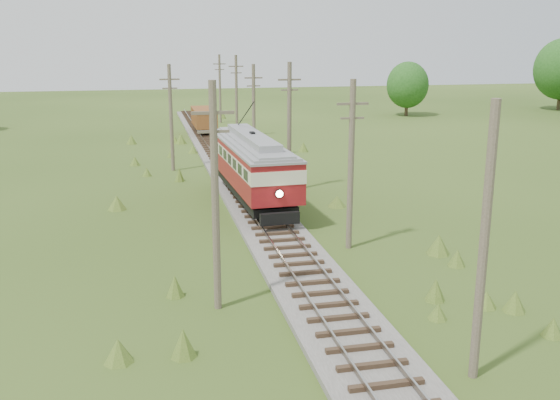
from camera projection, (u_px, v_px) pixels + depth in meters
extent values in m
cube|color=#605B54|center=(238.00, 182.00, 46.63)|extent=(3.60, 96.00, 0.25)
cube|color=#726659|center=(229.00, 178.00, 46.39)|extent=(0.08, 96.00, 0.17)
cube|color=#726659|center=(248.00, 177.00, 46.69)|extent=(0.08, 96.00, 0.17)
cube|color=#2D2116|center=(238.00, 179.00, 46.58)|extent=(2.40, 96.00, 0.16)
cube|color=black|center=(253.00, 189.00, 40.41)|extent=(3.15, 12.30, 0.50)
cube|color=maroon|center=(253.00, 172.00, 40.13)|extent=(3.66, 13.38, 1.22)
cube|color=beige|center=(253.00, 157.00, 39.89)|extent=(3.69, 13.44, 0.77)
cube|color=black|center=(253.00, 157.00, 39.89)|extent=(3.69, 12.85, 0.61)
cube|color=maroon|center=(253.00, 149.00, 39.75)|extent=(3.66, 13.38, 0.33)
cube|color=gray|center=(252.00, 143.00, 39.66)|extent=(3.72, 13.51, 0.42)
cube|color=gray|center=(252.00, 137.00, 39.57)|extent=(1.81, 9.99, 0.44)
sphere|color=#FFF2BF|center=(279.00, 194.00, 33.81)|extent=(0.40, 0.40, 0.40)
cylinder|color=black|center=(246.00, 114.00, 41.12)|extent=(0.29, 5.14, 2.13)
cylinder|color=black|center=(258.00, 210.00, 35.52)|extent=(0.17, 0.89, 0.88)
cylinder|color=black|center=(286.00, 208.00, 35.93)|extent=(0.17, 0.89, 0.88)
cylinder|color=black|center=(227.00, 175.00, 44.91)|extent=(0.17, 0.89, 0.88)
cylinder|color=black|center=(249.00, 174.00, 45.32)|extent=(0.17, 0.89, 0.88)
cube|color=black|center=(204.00, 127.00, 70.44)|extent=(1.86, 6.41, 0.44)
cube|color=brown|center=(204.00, 118.00, 70.17)|extent=(2.33, 7.12, 1.78)
cube|color=brown|center=(204.00, 109.00, 69.93)|extent=(2.37, 7.27, 0.11)
cylinder|color=black|center=(200.00, 130.00, 68.27)|extent=(0.11, 0.71, 0.71)
cylinder|color=black|center=(212.00, 129.00, 68.55)|extent=(0.11, 0.71, 0.71)
cylinder|color=black|center=(197.00, 125.00, 72.31)|extent=(0.11, 0.71, 0.71)
cylinder|color=black|center=(208.00, 124.00, 72.59)|extent=(0.11, 0.71, 0.71)
cone|color=gray|center=(246.00, 145.00, 60.12)|extent=(3.49, 3.49, 1.31)
cone|color=gray|center=(256.00, 149.00, 59.34)|extent=(1.96, 1.96, 0.76)
cylinder|color=brown|center=(484.00, 245.00, 18.78)|extent=(0.30, 0.30, 8.80)
cylinder|color=brown|center=(351.00, 166.00, 31.15)|extent=(0.30, 0.30, 8.60)
cube|color=brown|center=(353.00, 104.00, 30.38)|extent=(1.60, 0.12, 0.12)
cube|color=brown|center=(352.00, 118.00, 30.55)|extent=(1.20, 0.10, 0.10)
cylinder|color=brown|center=(289.00, 128.00, 43.37)|extent=(0.30, 0.30, 9.00)
cube|color=brown|center=(290.00, 80.00, 42.56)|extent=(1.60, 0.12, 0.12)
cube|color=brown|center=(289.00, 90.00, 42.73)|extent=(1.20, 0.10, 0.10)
cylinder|color=brown|center=(254.00, 112.00, 55.71)|extent=(0.30, 0.30, 8.40)
cube|color=brown|center=(253.00, 78.00, 54.96)|extent=(1.60, 0.12, 0.12)
cube|color=brown|center=(254.00, 86.00, 55.13)|extent=(1.20, 0.10, 0.10)
cylinder|color=brown|center=(237.00, 97.00, 68.02)|extent=(0.30, 0.30, 8.90)
cube|color=brown|center=(236.00, 66.00, 67.22)|extent=(1.60, 0.12, 0.12)
cube|color=brown|center=(236.00, 73.00, 67.39)|extent=(1.20, 0.10, 0.10)
cylinder|color=brown|center=(220.00, 89.00, 80.31)|extent=(0.30, 0.30, 8.70)
cube|color=brown|center=(219.00, 64.00, 79.52)|extent=(1.60, 0.12, 0.12)
cube|color=brown|center=(220.00, 70.00, 79.70)|extent=(1.20, 0.10, 0.10)
cylinder|color=brown|center=(215.00, 199.00, 23.86)|extent=(0.30, 0.30, 9.00)
cube|color=brown|center=(213.00, 113.00, 23.04)|extent=(1.60, 0.12, 0.12)
cube|color=brown|center=(213.00, 132.00, 23.21)|extent=(1.20, 0.10, 0.10)
cylinder|color=brown|center=(171.00, 118.00, 50.33)|extent=(0.30, 0.30, 8.60)
cube|color=brown|center=(169.00, 79.00, 49.56)|extent=(1.60, 0.12, 0.12)
cube|color=brown|center=(170.00, 88.00, 49.74)|extent=(1.20, 0.10, 0.10)
cylinder|color=#38281C|center=(559.00, 98.00, 95.74)|extent=(0.50, 0.50, 3.60)
cylinder|color=#38281C|center=(406.00, 107.00, 88.55)|extent=(0.50, 0.50, 2.52)
ellipsoid|color=#1D4B16|center=(408.00, 85.00, 87.79)|extent=(5.88, 5.88, 6.47)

